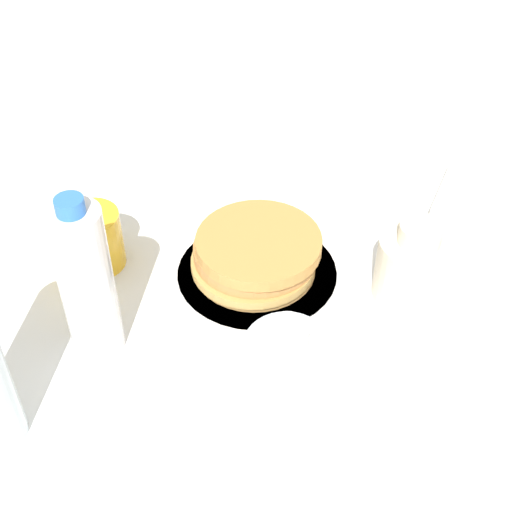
# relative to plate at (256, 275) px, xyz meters

# --- Properties ---
(ground_plane) EXTENTS (4.00, 4.00, 0.00)m
(ground_plane) POSITION_rel_plate_xyz_m (0.02, -0.00, -0.01)
(ground_plane) COLOR white
(plate) EXTENTS (0.23, 0.23, 0.01)m
(plate) POSITION_rel_plate_xyz_m (0.00, 0.00, 0.00)
(plate) COLOR white
(plate) RESTS_ON ground_plane
(pancake_stack) EXTENTS (0.17, 0.17, 0.06)m
(pancake_stack) POSITION_rel_plate_xyz_m (0.00, 0.00, 0.03)
(pancake_stack) COLOR tan
(pancake_stack) RESTS_ON plate
(juice_glass) EXTENTS (0.08, 0.08, 0.08)m
(juice_glass) POSITION_rel_plate_xyz_m (0.14, 0.17, 0.03)
(juice_glass) COLOR yellow
(juice_glass) RESTS_ON ground_plane
(cream_jug) EXTENTS (0.10, 0.10, 0.11)m
(cream_jug) POSITION_rel_plate_xyz_m (-0.13, -0.15, 0.04)
(cream_jug) COLOR beige
(cream_jug) RESTS_ON ground_plane
(water_bottle_mid) EXTENTS (0.07, 0.07, 0.25)m
(water_bottle_mid) POSITION_rel_plate_xyz_m (-0.29, 0.15, 0.11)
(water_bottle_mid) COLOR silver
(water_bottle_mid) RESTS_ON ground_plane
(water_bottle_far) EXTENTS (0.06, 0.06, 0.22)m
(water_bottle_far) POSITION_rel_plate_xyz_m (0.00, 0.22, 0.10)
(water_bottle_far) COLOR white
(water_bottle_far) RESTS_ON ground_plane
(napkin) EXTENTS (0.21, 0.20, 0.02)m
(napkin) POSITION_rel_plate_xyz_m (-0.06, -0.38, 0.00)
(napkin) COLOR white
(napkin) RESTS_ON ground_plane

